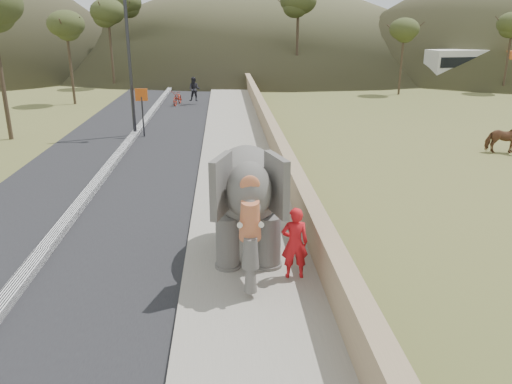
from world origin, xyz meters
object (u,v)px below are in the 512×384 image
(cow, at_px, (505,139))
(elephant_and_man, at_px, (248,199))
(motorcyclist, at_px, (184,94))
(lamppost, at_px, (134,35))

(cow, xyz_separation_m, elephant_and_man, (-11.67, -9.45, 0.86))
(cow, bearing_deg, motorcyclist, 54.92)
(lamppost, xyz_separation_m, cow, (16.37, -4.64, -4.23))
(cow, height_order, elephant_and_man, elephant_and_man)
(elephant_and_man, bearing_deg, cow, 39.01)
(lamppost, xyz_separation_m, elephant_and_man, (4.71, -14.09, -3.37))
(motorcyclist, bearing_deg, elephant_and_man, -82.35)
(elephant_and_man, height_order, motorcyclist, elephant_and_man)
(motorcyclist, bearing_deg, cow, -44.15)
(cow, height_order, motorcyclist, motorcyclist)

